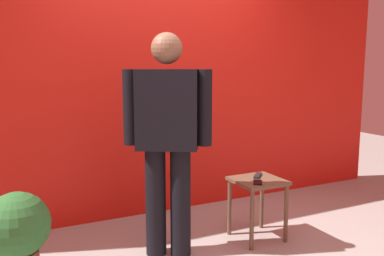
{
  "coord_description": "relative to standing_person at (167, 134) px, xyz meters",
  "views": [
    {
      "loc": [
        -1.61,
        -2.5,
        1.52
      ],
      "look_at": [
        -0.1,
        0.55,
        1.0
      ],
      "focal_mm": 38.52,
      "sensor_mm": 36.0,
      "label": 1
    }
  ],
  "objects": [
    {
      "name": "back_wall_red",
      "position": [
        0.38,
        1.0,
        0.53
      ],
      "size": [
        5.6,
        0.12,
        3.03
      ],
      "primitive_type": "cube",
      "color": "red",
      "rests_on": "ground_plane"
    },
    {
      "name": "standing_person",
      "position": [
        0.0,
        0.0,
        0.0
      ],
      "size": [
        0.66,
        0.45,
        1.76
      ],
      "color": "black",
      "rests_on": "ground_plane"
    },
    {
      "name": "side_table",
      "position": [
        0.82,
        -0.06,
        -0.56
      ],
      "size": [
        0.41,
        0.41,
        0.54
      ],
      "color": "brown",
      "rests_on": "ground_plane"
    },
    {
      "name": "cell_phone",
      "position": [
        0.75,
        -0.15,
        -0.45
      ],
      "size": [
        0.14,
        0.16,
        0.01
      ],
      "primitive_type": "cube",
      "rotation": [
        0.0,
        0.0,
        -0.59
      ],
      "color": "black",
      "rests_on": "side_table"
    },
    {
      "name": "tv_remote",
      "position": [
        0.87,
        0.01,
        -0.44
      ],
      "size": [
        0.15,
        0.15,
        0.02
      ],
      "primitive_type": "cube",
      "rotation": [
        0.0,
        0.0,
        -0.79
      ],
      "color": "black",
      "rests_on": "side_table"
    },
    {
      "name": "potted_plant",
      "position": [
        -1.12,
        -0.06,
        -0.58
      ],
      "size": [
        0.44,
        0.44,
        0.69
      ],
      "color": "brown",
      "rests_on": "ground_plane"
    }
  ]
}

